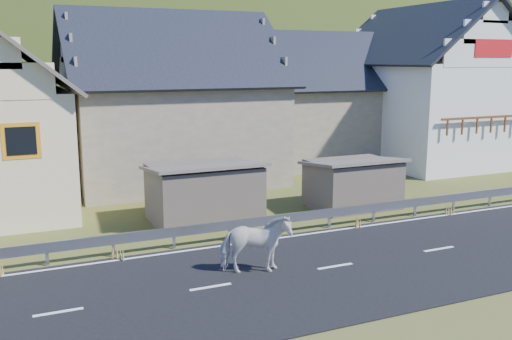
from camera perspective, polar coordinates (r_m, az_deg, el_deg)
name	(u,v)px	position (r m, az deg, el deg)	size (l,w,h in m)	color
ground	(335,268)	(17.74, 7.90, -9.64)	(160.00, 160.00, 0.00)	#454B1B
road	(335,267)	(17.73, 7.90, -9.58)	(60.00, 7.00, 0.04)	black
lane_markings	(335,266)	(17.73, 7.91, -9.51)	(60.00, 6.60, 0.01)	silver
guardrail	(282,219)	(20.63, 2.59, -4.94)	(28.10, 0.09, 0.75)	#93969B
shed_left	(204,193)	(22.28, -5.24, -2.34)	(4.30, 3.30, 2.40)	#665A4E
shed_right	(352,184)	(24.66, 9.62, -1.39)	(3.80, 2.90, 2.20)	#665A4E
house_stone_a	(169,91)	(30.16, -8.72, 7.84)	(10.80, 9.80, 8.90)	gray
house_stone_b	(318,92)	(35.88, 6.18, 7.75)	(9.80, 8.80, 8.10)	gray
house_white	(428,79)	(36.84, 16.81, 8.72)	(8.80, 10.80, 9.70)	silver
mountain	(55,142)	(196.34, -19.43, 2.68)	(440.00, 280.00, 260.00)	#19330C
horse	(255,244)	(16.80, -0.08, -7.42)	(2.08, 0.95, 1.75)	silver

